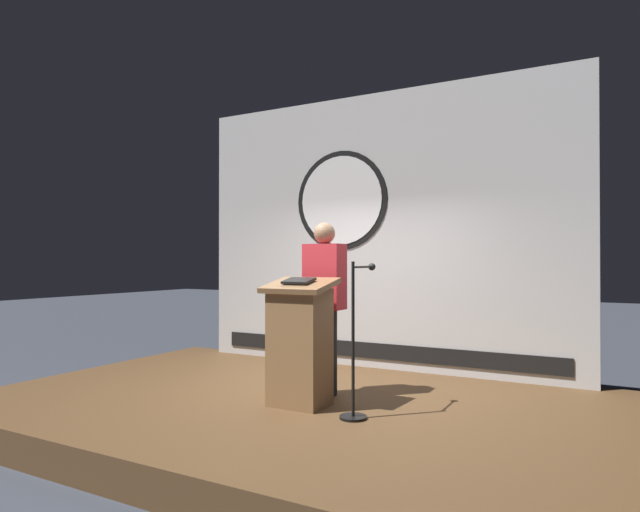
# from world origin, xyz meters

# --- Properties ---
(ground_plane) EXTENTS (40.00, 40.00, 0.00)m
(ground_plane) POSITION_xyz_m (0.00, 0.00, 0.00)
(ground_plane) COLOR #383D47
(stage_platform) EXTENTS (6.40, 4.00, 0.30)m
(stage_platform) POSITION_xyz_m (0.00, 0.00, 0.15)
(stage_platform) COLOR brown
(stage_platform) RESTS_ON ground
(banner_display) EXTENTS (5.11, 0.12, 3.53)m
(banner_display) POSITION_xyz_m (-0.01, 1.85, 2.06)
(banner_display) COLOR silver
(banner_display) RESTS_ON stage_platform
(podium) EXTENTS (0.64, 0.50, 1.21)m
(podium) POSITION_xyz_m (0.07, -0.21, 0.89)
(podium) COLOR olive
(podium) RESTS_ON stage_platform
(speaker_person) EXTENTS (0.40, 0.26, 1.76)m
(speaker_person) POSITION_xyz_m (0.08, 0.27, 1.20)
(speaker_person) COLOR black
(speaker_person) RESTS_ON stage_platform
(microphone_stand) EXTENTS (0.24, 0.57, 1.36)m
(microphone_stand) POSITION_xyz_m (0.70, -0.30, 0.78)
(microphone_stand) COLOR black
(microphone_stand) RESTS_ON stage_platform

